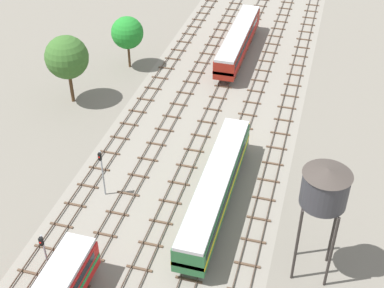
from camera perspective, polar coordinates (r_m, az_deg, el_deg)
The scene contains 14 objects.
ground_plane at distance 68.23m, azimuth 2.33°, elevation 3.90°, with size 480.00×480.00×0.00m, color slate.
ballast_bed at distance 68.22m, azimuth 2.33°, elevation 3.90°, with size 22.15×176.00×0.01m, color gray.
track_far_left at distance 71.23m, azimuth -4.62°, elevation 5.45°, with size 2.40×126.00×0.29m.
track_left at distance 69.97m, azimuth -1.10°, elevation 4.96°, with size 2.40×126.00×0.29m.
track_centre_left at distance 68.98m, azimuth 2.53°, elevation 4.42°, with size 2.40×126.00×0.29m.
track_centre at distance 68.28m, azimuth 6.24°, elevation 3.86°, with size 2.40×126.00×0.29m.
track_centre_right at distance 67.88m, azimuth 10.00°, elevation 3.27°, with size 2.40×126.00×0.29m.
diesel_railcar_centre_near at distance 51.82m, azimuth 2.56°, elevation -4.65°, with size 2.96×20.50×3.80m.
diesel_railcar_centre_left_mid at distance 80.08m, azimuth 5.01°, elevation 11.10°, with size 2.96×20.50×3.80m.
water_tower at distance 42.54m, azimuth 14.12°, elevation -4.62°, with size 3.91×3.91×11.33m.
signal_post_nearest at distance 46.03m, azimuth -15.54°, elevation -11.28°, with size 0.28×0.47×5.58m.
signal_post_mid at distance 53.33m, azimuth -9.68°, elevation -2.57°, with size 0.28×0.47×5.54m.
lineside_tree_0 at distance 68.34m, azimuth -13.32°, elevation 9.06°, with size 5.46×5.46×9.07m.
lineside_tree_1 at distance 76.04m, azimuth -6.98°, elevation 11.79°, with size 4.54×4.54×7.58m.
Camera 1 is at (12.84, -0.16, 36.54)m, focal length 49.57 mm.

